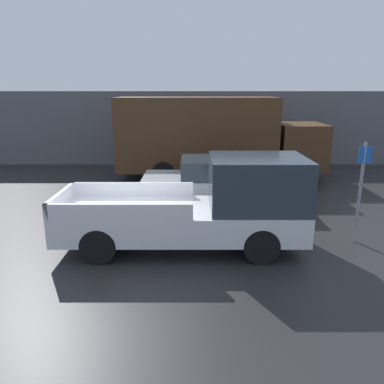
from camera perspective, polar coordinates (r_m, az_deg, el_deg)
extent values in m
plane|color=#232326|center=(9.00, -9.37, -8.96)|extent=(60.00, 60.00, 0.00)
cube|color=#56565B|center=(18.77, -4.57, 9.60)|extent=(28.00, 0.15, 3.58)
cube|color=silver|center=(8.90, -1.83, -4.30)|extent=(5.71, 1.94, 0.65)
cube|color=#28333D|center=(8.76, 9.78, 1.45)|extent=(2.17, 1.83, 1.19)
cube|color=silver|center=(9.75, -9.27, 0.39)|extent=(3.14, 0.10, 0.36)
cube|color=silver|center=(8.01, -11.29, -3.04)|extent=(3.14, 0.10, 0.36)
cube|color=silver|center=(9.26, -19.49, -1.11)|extent=(0.10, 1.94, 0.36)
cylinder|color=black|center=(9.91, 8.64, -4.14)|extent=(0.79, 0.26, 0.79)
cylinder|color=black|center=(8.35, 10.38, -8.06)|extent=(0.79, 0.26, 0.79)
cylinder|color=black|center=(10.00, -11.89, -4.11)|extent=(0.79, 0.26, 0.79)
cylinder|color=black|center=(8.46, -14.18, -7.97)|extent=(0.79, 0.26, 0.79)
cube|color=#B7BABF|center=(11.92, 3.87, 0.75)|extent=(4.76, 1.98, 0.71)
cube|color=#28333D|center=(11.79, 4.62, 3.76)|extent=(2.62, 1.74, 0.57)
cylinder|color=black|center=(13.04, 10.06, 0.47)|extent=(0.74, 0.22, 0.74)
cylinder|color=black|center=(11.36, 11.60, -1.86)|extent=(0.74, 0.22, 0.74)
cylinder|color=black|center=(12.85, -3.00, 0.47)|extent=(0.74, 0.22, 0.74)
cylinder|color=black|center=(11.14, -3.44, -1.90)|extent=(0.74, 0.22, 0.74)
cube|color=#472D19|center=(16.37, 15.90, 6.74)|extent=(1.86, 2.33, 1.86)
cube|color=#472D19|center=(15.67, 0.54, 8.92)|extent=(6.42, 2.45, 2.92)
cylinder|color=black|center=(17.47, 13.66, 4.39)|extent=(0.94, 0.30, 0.94)
cylinder|color=black|center=(15.41, 15.53, 2.82)|extent=(0.94, 0.30, 0.94)
cylinder|color=black|center=(17.01, -3.94, 4.50)|extent=(0.94, 0.30, 0.94)
cylinder|color=black|center=(14.88, -4.47, 2.90)|extent=(0.94, 0.30, 0.94)
cylinder|color=gray|center=(9.91, 24.06, -0.20)|extent=(0.07, 0.07, 2.49)
cube|color=blue|center=(9.70, 24.71, 5.16)|extent=(0.30, 0.02, 0.40)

